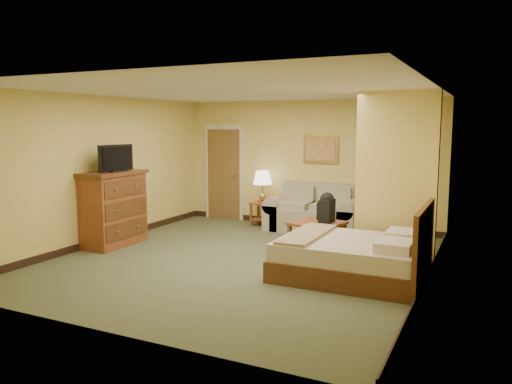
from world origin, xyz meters
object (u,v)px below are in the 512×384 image
Objects in this scene: loveseat at (313,216)px; bed at (355,257)px; coffee_table at (317,230)px; dresser at (113,208)px.

loveseat is 3.08m from bed.
loveseat is at bearing 119.81° from bed.
loveseat is 1.97× the size of coffee_table.
loveseat is 3.83m from dresser.
loveseat is 0.94× the size of bed.
coffee_table is at bearing -68.67° from loveseat.
coffee_table is at bearing 128.72° from bed.
dresser is 4.31m from bed.
bed is (0.95, -1.19, -0.06)m from coffee_table.
coffee_table is 1.52m from bed.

